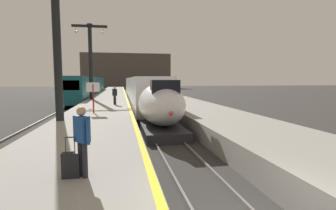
% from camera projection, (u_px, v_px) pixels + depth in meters
% --- Properties ---
extents(platform_left, '(4.80, 110.00, 1.05)m').
position_uv_depth(platform_left, '(107.00, 105.00, 28.64)').
color(platform_left, gray).
rests_on(platform_left, ground).
extents(platform_right, '(4.80, 110.00, 1.05)m').
position_uv_depth(platform_right, '(178.00, 104.00, 30.09)').
color(platform_right, gray).
rests_on(platform_right, ground).
extents(platform_left_safety_stripe, '(0.20, 107.80, 0.01)m').
position_uv_depth(platform_left_safety_stripe, '(127.00, 100.00, 28.99)').
color(platform_left_safety_stripe, yellow).
rests_on(platform_left_safety_stripe, platform_left).
extents(rail_main_left, '(0.08, 110.00, 0.12)m').
position_uv_depth(rail_main_left, '(135.00, 106.00, 31.97)').
color(rail_main_left, slate).
rests_on(rail_main_left, ground).
extents(rail_main_right, '(0.08, 110.00, 0.12)m').
position_uv_depth(rail_main_right, '(147.00, 106.00, 32.24)').
color(rail_main_right, slate).
rests_on(rail_main_right, ground).
extents(rail_secondary_left, '(0.08, 110.00, 0.12)m').
position_uv_depth(rail_secondary_left, '(67.00, 108.00, 30.51)').
color(rail_secondary_left, slate).
rests_on(rail_secondary_left, ground).
extents(rail_secondary_right, '(0.08, 110.00, 0.12)m').
position_uv_depth(rail_secondary_right, '(80.00, 107.00, 30.78)').
color(rail_secondary_right, slate).
rests_on(rail_secondary_right, ground).
extents(highspeed_train_main, '(2.92, 38.06, 3.60)m').
position_uv_depth(highspeed_train_main, '(142.00, 92.00, 31.05)').
color(highspeed_train_main, silver).
rests_on(highspeed_train_main, ground).
extents(regional_train_adjacent, '(2.85, 36.60, 3.80)m').
position_uv_depth(regional_train_adjacent, '(89.00, 87.00, 46.00)').
color(regional_train_adjacent, '#145660').
rests_on(regional_train_adjacent, ground).
extents(station_column_mid, '(4.00, 0.68, 9.17)m').
position_uv_depth(station_column_mid, '(56.00, 21.00, 14.09)').
color(station_column_mid, black).
rests_on(station_column_mid, platform_left).
extents(station_column_far, '(4.00, 0.68, 8.74)m').
position_uv_depth(station_column_far, '(90.00, 54.00, 30.04)').
color(station_column_far, black).
rests_on(station_column_far, platform_left).
extents(passenger_near_edge, '(0.42, 0.45, 1.69)m').
position_uv_depth(passenger_near_edge, '(82.00, 136.00, 6.06)').
color(passenger_near_edge, '#23232D').
rests_on(passenger_near_edge, platform_left).
extents(passenger_mid_platform, '(0.45, 0.42, 1.69)m').
position_uv_depth(passenger_mid_platform, '(115.00, 94.00, 23.89)').
color(passenger_mid_platform, '#23232D').
rests_on(passenger_mid_platform, platform_left).
extents(rolling_suitcase, '(0.40, 0.22, 0.98)m').
position_uv_depth(rolling_suitcase, '(71.00, 165.00, 6.08)').
color(rolling_suitcase, black).
rests_on(rolling_suitcase, platform_left).
extents(departure_info_board, '(0.90, 0.10, 2.12)m').
position_uv_depth(departure_info_board, '(93.00, 91.00, 17.83)').
color(departure_info_board, maroon).
rests_on(departure_info_board, platform_left).
extents(terminus_back_wall, '(36.00, 2.00, 14.00)m').
position_uv_depth(terminus_back_wall, '(127.00, 71.00, 104.34)').
color(terminus_back_wall, '#4C4742').
rests_on(terminus_back_wall, ground).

